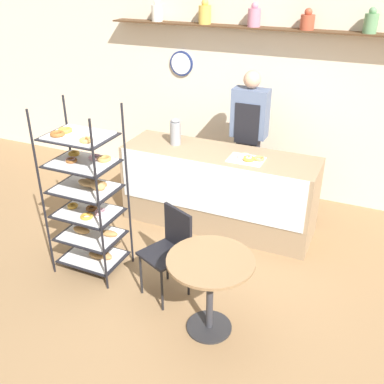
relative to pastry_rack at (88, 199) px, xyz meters
name	(u,v)px	position (x,y,z in m)	size (l,w,h in m)	color
ground_plane	(176,279)	(0.87, 0.15, -0.82)	(14.00, 14.00, 0.00)	olive
back_wall	(253,90)	(0.87, 2.53, 0.56)	(10.00, 0.30, 2.70)	beige
display_counter	(218,190)	(0.87, 1.33, -0.34)	(2.26, 0.68, 0.95)	#937A5B
pastry_rack	(88,199)	(0.00, 0.00, 0.00)	(0.67, 0.51, 1.75)	black
person_worker	(249,136)	(1.03, 1.91, 0.15)	(0.43, 0.23, 1.77)	#282833
cafe_table	(210,277)	(1.43, -0.34, -0.26)	(0.73, 0.73, 0.74)	#262628
cafe_chair	(171,244)	(0.91, -0.01, -0.28)	(0.50, 0.50, 0.88)	black
coffee_carafe	(175,132)	(0.30, 1.36, 0.29)	(0.12, 0.12, 0.32)	gray
donut_tray_counter	(247,158)	(1.23, 1.25, 0.15)	(0.39, 0.28, 0.05)	silver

